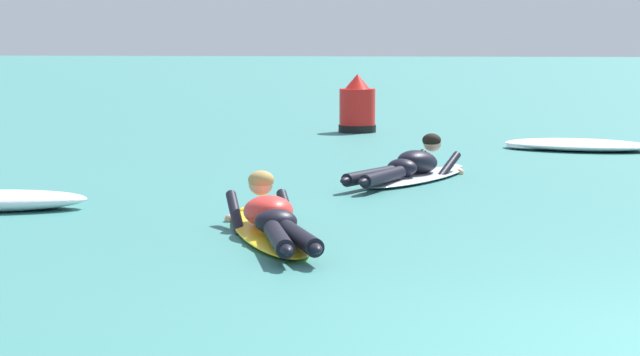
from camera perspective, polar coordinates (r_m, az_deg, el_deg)
ground_plane at (r=16.05m, az=11.55°, el=1.00°), size 120.00×120.00×0.00m
surfer_near at (r=9.58m, az=-2.35°, el=-2.11°), size 1.22×2.64×0.55m
surfer_far at (r=13.24m, az=4.39°, el=0.43°), size 1.49×2.56×0.53m
whitewater_mid_left at (r=17.03m, az=12.25°, el=1.56°), size 2.24×1.49×0.15m
channel_marker_buoy at (r=19.53m, az=1.80°, el=3.31°), size 0.62×0.62×0.95m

